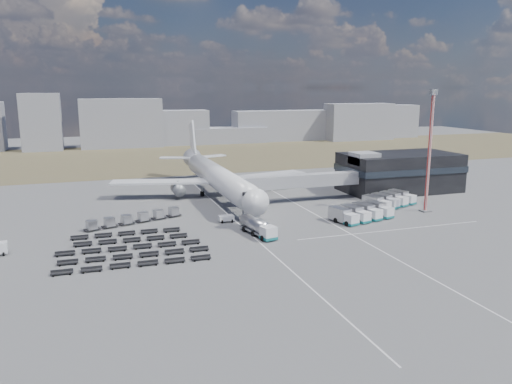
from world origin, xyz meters
name	(u,v)px	position (x,y,z in m)	size (l,w,h in m)	color
ground	(257,231)	(0.00, 0.00, 0.00)	(420.00, 420.00, 0.00)	#565659
grass_strip	(169,157)	(0.00, 110.00, 0.01)	(420.00, 90.00, 0.01)	brown
lane_markings	(298,222)	(9.77, 3.00, 0.01)	(47.12, 110.00, 0.01)	silver
terminal	(399,171)	(47.77, 23.96, 5.25)	(30.40, 16.40, 11.00)	black
jet_bridge	(293,181)	(15.90, 20.42, 5.05)	(30.30, 3.80, 7.05)	#939399
airliner	(216,176)	(0.00, 32.38, 5.29)	(51.59, 64.53, 17.62)	white
skyline	(128,127)	(-11.94, 149.82, 9.13)	(311.60, 23.70, 24.68)	#8F909C
fuel_tanker	(258,227)	(-0.86, -2.98, 1.61)	(4.52, 10.26, 3.22)	white
pushback_tug	(226,219)	(-4.00, 8.00, 0.70)	(3.04, 1.71, 1.40)	white
catering_truck	(252,184)	(11.63, 38.50, 1.28)	(4.22, 5.87, 2.49)	white
service_trucks_near	(361,212)	(23.24, 0.96, 1.51)	(13.84, 9.88, 2.77)	white
service_trucks_far	(389,200)	(35.67, 9.57, 1.46)	(13.69, 10.58, 2.69)	white
uld_row	(135,218)	(-21.84, 12.76, 1.12)	(19.98, 8.37, 1.87)	black
baggage_dollies	(130,248)	(-24.16, -4.24, 0.37)	(25.11, 19.32, 0.75)	black
floodlight_mast	(429,152)	(40.33, 2.50, 13.35)	(2.50, 2.06, 26.64)	red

